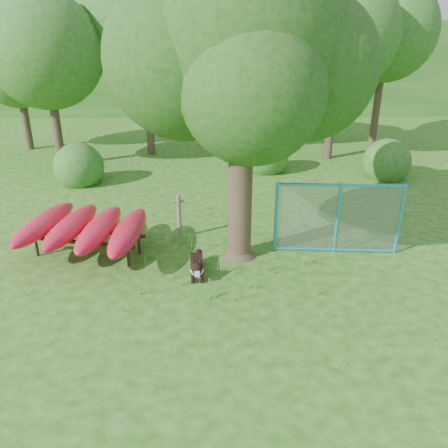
{
  "coord_description": "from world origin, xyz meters",
  "views": [
    {
      "loc": [
        0.04,
        -8.06,
        4.95
      ],
      "look_at": [
        0.2,
        1.2,
        1.0
      ],
      "focal_mm": 35.0,
      "sensor_mm": 36.0,
      "label": 1
    }
  ],
  "objects_px": {
    "husky_dog": "(197,266)",
    "fence_section": "(337,218)",
    "oak_tree": "(241,53)",
    "kayak_rack": "(86,227)"
  },
  "relations": [
    {
      "from": "kayak_rack",
      "to": "husky_dog",
      "type": "distance_m",
      "value": 2.95
    },
    {
      "from": "kayak_rack",
      "to": "husky_dog",
      "type": "relative_size",
      "value": 2.73
    },
    {
      "from": "oak_tree",
      "to": "husky_dog",
      "type": "distance_m",
      "value": 4.68
    },
    {
      "from": "husky_dog",
      "to": "fence_section",
      "type": "bearing_deg",
      "value": 14.24
    },
    {
      "from": "oak_tree",
      "to": "kayak_rack",
      "type": "distance_m",
      "value": 5.4
    },
    {
      "from": "kayak_rack",
      "to": "oak_tree",
      "type": "bearing_deg",
      "value": 12.35
    },
    {
      "from": "husky_dog",
      "to": "oak_tree",
      "type": "bearing_deg",
      "value": 40.43
    },
    {
      "from": "husky_dog",
      "to": "fence_section",
      "type": "height_order",
      "value": "fence_section"
    },
    {
      "from": "fence_section",
      "to": "oak_tree",
      "type": "bearing_deg",
      "value": -172.74
    },
    {
      "from": "husky_dog",
      "to": "fence_section",
      "type": "xyz_separation_m",
      "value": [
        3.41,
        1.06,
        0.71
      ]
    }
  ]
}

